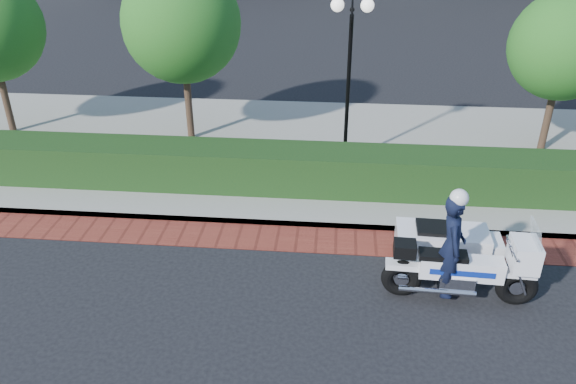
# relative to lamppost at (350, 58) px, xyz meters

# --- Properties ---
(ground) EXTENTS (120.00, 120.00, 0.00)m
(ground) POSITION_rel_lamppost_xyz_m (-1.00, -5.20, -2.96)
(ground) COLOR black
(ground) RESTS_ON ground
(brick_strip) EXTENTS (60.00, 1.00, 0.01)m
(brick_strip) POSITION_rel_lamppost_xyz_m (-1.00, -3.70, -2.95)
(brick_strip) COLOR maroon
(brick_strip) RESTS_ON ground
(sidewalk) EXTENTS (60.00, 8.00, 0.15)m
(sidewalk) POSITION_rel_lamppost_xyz_m (-1.00, 0.80, -2.88)
(sidewalk) COLOR gray
(sidewalk) RESTS_ON ground
(hedge_main) EXTENTS (18.00, 1.20, 1.00)m
(hedge_main) POSITION_rel_lamppost_xyz_m (-1.00, -1.60, -2.31)
(hedge_main) COLOR black
(hedge_main) RESTS_ON sidewalk
(lamppost) EXTENTS (1.02, 0.70, 4.21)m
(lamppost) POSITION_rel_lamppost_xyz_m (0.00, 0.00, 0.00)
(lamppost) COLOR black
(lamppost) RESTS_ON sidewalk
(tree_b) EXTENTS (3.20, 3.20, 4.89)m
(tree_b) POSITION_rel_lamppost_xyz_m (-4.50, 1.30, 0.48)
(tree_b) COLOR #332319
(tree_b) RESTS_ON sidewalk
(tree_c) EXTENTS (2.80, 2.80, 4.30)m
(tree_c) POSITION_rel_lamppost_xyz_m (5.50, 1.30, 0.09)
(tree_c) COLOR #332319
(tree_c) RESTS_ON sidewalk
(police_motorcycle) EXTENTS (2.76, 1.96, 2.23)m
(police_motorcycle) POSITION_rel_lamppost_xyz_m (1.93, -5.03, -2.20)
(police_motorcycle) COLOR black
(police_motorcycle) RESTS_ON ground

